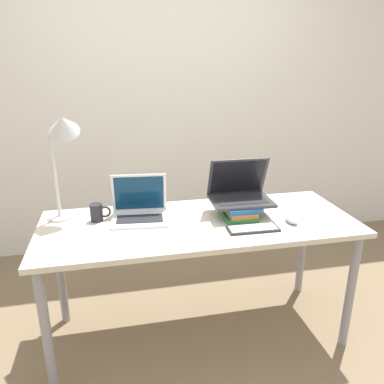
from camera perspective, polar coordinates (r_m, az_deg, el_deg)
The scene contains 10 objects.
ground_plane at distance 2.29m, azimuth 3.14°, elevation -25.83°, with size 14.00×14.00×0.00m, color #7A664C.
wall_back at distance 3.25m, azimuth -4.24°, elevation 14.53°, with size 8.00×0.05×2.70m.
desk at distance 2.16m, azimuth 1.09°, elevation -6.38°, with size 1.78×0.69×0.76m.
laptop_left at distance 2.17m, azimuth -7.99°, elevation -2.77°, with size 0.34×0.27×0.25m.
book_stack at distance 2.20m, azimuth 7.09°, elevation -2.68°, with size 0.21×0.27×0.08m.
laptop_on_books at distance 2.21m, azimuth 7.30°, elevation -0.09°, with size 0.36×0.26×0.25m.
wireless_keyboard at distance 2.05m, azimuth 9.28°, elevation -5.53°, with size 0.28×0.11×0.01m.
mouse at distance 2.18m, azimuth 14.98°, elevation -4.12°, with size 0.06×0.10×0.03m.
mug at distance 2.19m, azimuth -14.24°, elevation -3.03°, with size 0.12×0.07×0.10m.
desk_lamp at distance 2.13m, azimuth -19.14°, elevation 7.84°, with size 0.23×0.20×0.63m.
Camera 1 is at (-0.44, -1.55, 1.62)m, focal length 35.00 mm.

